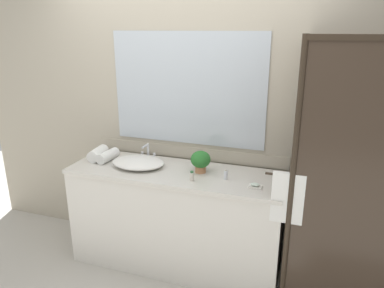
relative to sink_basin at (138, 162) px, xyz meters
The scene contains 12 objects.
ground_plane 0.99m from the sink_basin, ahead, with size 8.00×8.00×0.00m, color #B7B2A8.
wall_back_with_mirror 0.61m from the sink_basin, 45.81° to the left, with size 4.40×0.06×2.60m.
vanity_cabinet 0.59m from the sink_basin, ahead, with size 1.80×0.58×0.90m.
shower_enclosure 1.62m from the sink_basin, ahead, with size 1.20×0.59×2.00m.
sink_basin is the anchor object (origin of this frame).
faucet 0.19m from the sink_basin, 90.00° to the left, with size 0.17×0.13×0.15m.
potted_plant 0.55m from the sink_basin, ahead, with size 0.16×0.16×0.18m.
soap_dish 1.03m from the sink_basin, ahead, with size 0.10×0.07×0.04m.
amenity_bottle_body_wash 0.78m from the sink_basin, ahead, with size 0.03×0.03×0.08m.
amenity_bottle_lotion 0.55m from the sink_basin, 14.87° to the right, with size 0.03×0.03×0.08m.
rolled_towel_near_edge 0.43m from the sink_basin, behind, with size 0.10×0.10×0.23m, color white.
rolled_towel_middle 0.31m from the sink_basin, behind, with size 0.09×0.09×0.23m, color white.
Camera 1 is at (1.03, -2.58, 2.03)m, focal length 33.64 mm.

